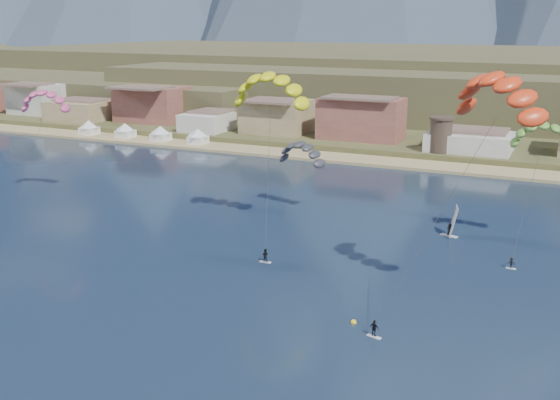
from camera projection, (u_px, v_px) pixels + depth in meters
name	position (u px, v px, depth m)	size (l,w,h in m)	color
ground	(134.00, 391.00, 58.84)	(2400.00, 2400.00, 0.00)	black
beach	(411.00, 164.00, 151.79)	(2200.00, 12.00, 0.90)	tan
land	(537.00, 62.00, 550.27)	(2200.00, 900.00, 4.00)	brown
foothills	(546.00, 84.00, 251.49)	(940.00, 210.00, 18.00)	brown
town	(283.00, 113.00, 179.76)	(400.00, 24.00, 12.00)	silver
watchtower	(441.00, 134.00, 155.19)	(5.82, 5.82, 8.60)	#47382D
beach_tents	(142.00, 128.00, 181.34)	(43.40, 6.40, 5.00)	white
kitesurfer_yellow	(270.00, 85.00, 98.08)	(12.74, 16.24, 27.59)	silver
kitesurfer_orange	(499.00, 89.00, 68.60)	(16.37, 17.77, 29.74)	silver
kitesurfer_green	(543.00, 132.00, 91.64)	(9.16, 12.63, 20.33)	silver
distant_kite_pink	(44.00, 97.00, 118.49)	(10.07, 7.27, 21.97)	#262626
distant_kite_dark	(301.00, 149.00, 113.05)	(10.11, 6.97, 14.54)	#262626
windsurfer	(451.00, 227.00, 101.01)	(2.86, 3.13, 4.86)	silver
buoy	(354.00, 322.00, 72.04)	(0.67, 0.67, 0.67)	yellow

